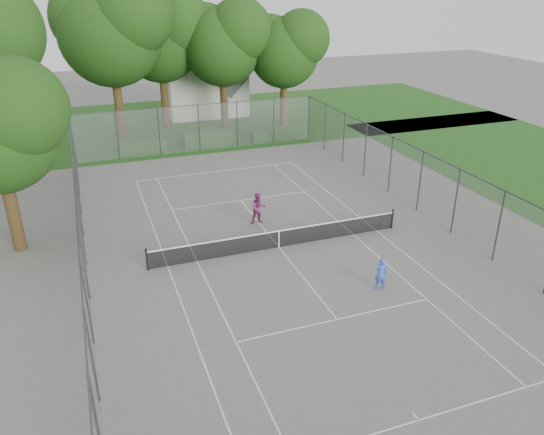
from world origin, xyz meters
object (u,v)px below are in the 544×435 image
object	(u,v)px
woman_player	(259,208)
house	(203,75)
tennis_net	(279,238)
girl_player	(381,273)

from	to	relation	value
woman_player	house	bearing A→B (deg)	81.26
tennis_net	house	world-z (taller)	house
tennis_net	house	xyz separation A→B (m)	(3.21, 28.62, 3.17)
house	girl_player	size ratio (longest dim) A/B	6.19
tennis_net	girl_player	world-z (taller)	girl_player
woman_player	girl_player	bearing A→B (deg)	-72.81
tennis_net	girl_player	bearing A→B (deg)	-61.39
house	tennis_net	bearing A→B (deg)	-96.39
tennis_net	woman_player	xyz separation A→B (m)	(-0.01, 3.06, 0.35)
girl_player	woman_player	xyz separation A→B (m)	(-2.73, 8.04, 0.12)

